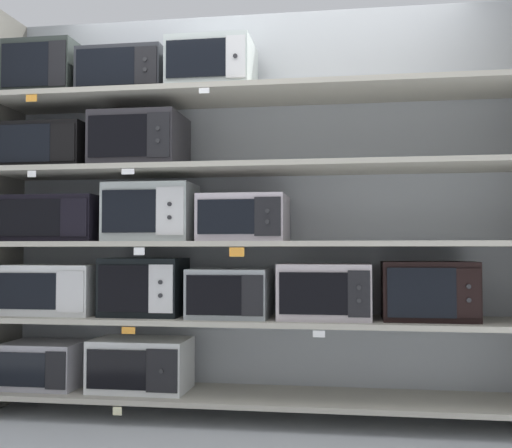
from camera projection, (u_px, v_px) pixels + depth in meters
back_panel at (263, 209)px, 3.92m from camera, size 3.33×0.04×2.43m
shelf_0 at (256, 397)px, 3.60m from camera, size 3.13×0.52×0.03m
microwave_0 at (44, 364)px, 3.79m from camera, size 0.45×0.36×0.27m
microwave_1 at (141, 364)px, 3.70m from camera, size 0.56×0.36×0.30m
price_tag_0 at (117, 411)px, 3.44m from camera, size 0.05×0.00×0.04m
shelf_1 at (256, 320)px, 3.61m from camera, size 3.13×0.52×0.03m
microwave_2 at (54, 289)px, 3.80m from camera, size 0.55×0.34×0.30m
microwave_3 at (144, 287)px, 3.72m from camera, size 0.46×0.35×0.34m
microwave_4 at (230, 293)px, 3.64m from camera, size 0.45×0.40×0.28m
microwave_5 at (325, 291)px, 3.56m from camera, size 0.51×0.42×0.31m
microwave_6 at (429, 291)px, 3.47m from camera, size 0.50×0.34×0.32m
price_tag_1 at (128, 330)px, 3.45m from camera, size 0.08×0.00×0.04m
price_tag_2 at (319, 334)px, 3.30m from camera, size 0.06×0.00×0.03m
shelf_2 at (256, 244)px, 3.63m from camera, size 3.13×0.52×0.03m
microwave_7 at (56, 219)px, 3.82m from camera, size 0.57×0.35×0.28m
microwave_8 at (151, 213)px, 3.73m from camera, size 0.51×0.35×0.34m
microwave_9 at (244, 218)px, 3.64m from camera, size 0.49×0.43×0.26m
price_tag_3 at (139, 251)px, 3.46m from camera, size 0.06×0.00×0.04m
price_tag_4 at (237, 252)px, 3.38m from camera, size 0.08×0.00×0.05m
shelf_3 at (256, 169)px, 3.65m from camera, size 3.13×0.52×0.03m
microwave_10 at (51, 148)px, 3.84m from camera, size 0.49×0.36×0.27m
microwave_11 at (140, 142)px, 3.76m from camera, size 0.51×0.44×0.32m
price_tag_5 at (32, 174)px, 3.57m from camera, size 0.05×0.00×0.04m
price_tag_6 at (128, 172)px, 3.49m from camera, size 0.07×0.00×0.03m
shelf_4 at (256, 94)px, 3.67m from camera, size 3.13×0.52×0.03m
microwave_12 at (46, 72)px, 3.87m from camera, size 0.42×0.34×0.33m
microwave_13 at (126, 74)px, 3.79m from camera, size 0.51×0.35×0.27m
microwave_14 at (213, 68)px, 3.71m from camera, size 0.48×0.42×0.29m
price_tag_7 at (31, 98)px, 3.59m from camera, size 0.07×0.00×0.04m
price_tag_8 at (204, 91)px, 3.44m from camera, size 0.06×0.00×0.03m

